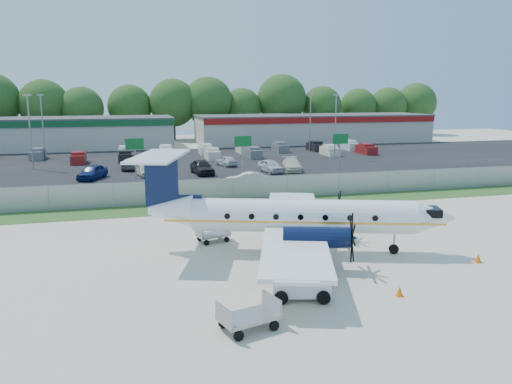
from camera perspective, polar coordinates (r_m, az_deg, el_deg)
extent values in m
plane|color=beige|center=(30.57, 2.87, -6.36)|extent=(170.00, 170.00, 0.00)
cube|color=#2D561E|center=(41.77, -2.09, -1.53)|extent=(170.00, 4.00, 0.02)
cube|color=black|center=(48.48, -3.89, 0.25)|extent=(170.00, 8.00, 0.02)
cube|color=black|center=(68.96, -7.19, 3.47)|extent=(170.00, 32.00, 0.02)
cube|color=gray|center=(43.48, -2.67, 0.31)|extent=(120.00, 0.02, 1.90)
cube|color=gray|center=(43.30, -2.68, 1.58)|extent=(120.00, 0.06, 0.06)
cube|color=gray|center=(43.67, -2.66, -0.92)|extent=(120.00, 0.06, 0.06)
cube|color=#BBB4A8|center=(91.28, -24.33, 6.02)|extent=(46.00, 12.00, 5.00)
cube|color=#474749|center=(91.13, -24.46, 7.66)|extent=(46.40, 12.40, 0.24)
cube|color=#0F4723|center=(85.16, -25.10, 7.00)|extent=(46.00, 0.20, 1.00)
cube|color=#BBB4A8|center=(96.52, 6.58, 7.17)|extent=(44.00, 12.00, 5.00)
cube|color=#474749|center=(96.37, 6.61, 8.72)|extent=(44.40, 12.40, 0.24)
cube|color=maroon|center=(90.75, 8.01, 8.14)|extent=(44.00, 0.20, 1.00)
cylinder|color=gray|center=(51.21, -13.63, 3.37)|extent=(0.14, 0.14, 5.00)
cube|color=#0C5923|center=(50.86, -13.72, 5.35)|extent=(1.80, 0.08, 1.10)
cylinder|color=gray|center=(52.56, -1.53, 3.87)|extent=(0.14, 0.14, 5.00)
cube|color=#0C5923|center=(52.21, -1.51, 5.81)|extent=(1.80, 0.08, 1.10)
cylinder|color=gray|center=(56.07, 9.51, 4.19)|extent=(0.14, 0.14, 5.00)
cube|color=#0C5923|center=(55.75, 9.63, 6.00)|extent=(1.80, 0.08, 1.10)
cylinder|color=gray|center=(66.87, -24.39, 6.19)|extent=(0.18, 0.18, 9.00)
cube|color=gray|center=(66.70, -24.71, 10.03)|extent=(0.90, 0.35, 0.18)
cylinder|color=gray|center=(71.96, 9.06, 7.33)|extent=(0.18, 0.18, 9.00)
cube|color=gray|center=(71.81, 9.17, 10.91)|extent=(0.90, 0.35, 0.18)
cylinder|color=gray|center=(76.73, -23.18, 6.81)|extent=(0.18, 0.18, 9.00)
cube|color=gray|center=(76.58, -23.44, 10.16)|extent=(0.90, 0.35, 0.18)
cylinder|color=gray|center=(81.20, 6.22, 7.83)|extent=(0.18, 0.18, 9.00)
cube|color=gray|center=(81.07, 6.28, 11.01)|extent=(0.90, 0.35, 0.18)
cylinder|color=white|center=(29.21, 5.36, -2.73)|extent=(12.81, 5.82, 1.95)
cone|color=white|center=(30.44, 19.73, -2.78)|extent=(2.75, 2.55, 1.95)
cone|color=white|center=(29.90, -9.67, -2.11)|extent=(3.14, 2.68, 1.95)
cube|color=black|center=(30.30, 19.40, -2.12)|extent=(1.29, 1.56, 0.46)
cube|color=white|center=(29.34, 4.33, -3.79)|extent=(8.71, 18.21, 0.23)
cylinder|color=#081232|center=(26.48, 6.90, -5.16)|extent=(3.67, 2.15, 1.13)
cylinder|color=#081232|center=(32.23, 6.26, -2.17)|extent=(3.67, 2.15, 1.13)
cube|color=#081232|center=(29.67, -10.74, 1.19)|extent=(1.91, 0.78, 2.98)
cube|color=white|center=(29.47, -11.04, 4.04)|extent=(4.31, 6.82, 0.14)
cylinder|color=gray|center=(30.29, 15.50, -5.62)|extent=(0.12, 0.12, 1.34)
cylinder|color=black|center=(30.40, 15.47, -6.30)|extent=(0.60, 0.35, 0.58)
cylinder|color=black|center=(26.88, 4.40, -8.15)|extent=(0.75, 0.59, 0.66)
cylinder|color=black|center=(32.56, 4.22, -4.67)|extent=(0.75, 0.59, 0.66)
cube|color=white|center=(23.39, 5.12, -10.53)|extent=(2.93, 2.16, 0.73)
cube|color=white|center=(23.24, 6.44, -9.18)|extent=(1.45, 1.60, 0.52)
cube|color=black|center=(23.30, 7.61, -9.11)|extent=(0.46, 1.17, 0.42)
cylinder|color=black|center=(22.66, 2.89, -11.96)|extent=(0.67, 0.38, 0.63)
cylinder|color=black|center=(24.17, 2.64, -10.43)|extent=(0.67, 0.38, 0.63)
cylinder|color=black|center=(22.86, 7.72, -11.84)|extent=(0.67, 0.38, 0.63)
cylinder|color=black|center=(24.35, 7.16, -10.34)|extent=(0.67, 0.38, 0.63)
cube|color=gray|center=(31.71, -4.93, -4.90)|extent=(2.20, 1.63, 0.12)
cube|color=gray|center=(31.28, -6.51, -4.60)|extent=(0.37, 1.16, 0.59)
cube|color=gray|center=(32.01, -3.41, -4.18)|extent=(0.37, 1.16, 0.59)
cylinder|color=black|center=(31.05, -5.68, -5.78)|extent=(0.37, 0.20, 0.35)
cylinder|color=black|center=(32.00, -6.45, -5.28)|extent=(0.37, 0.20, 0.35)
cylinder|color=black|center=(31.59, -3.38, -5.44)|extent=(0.37, 0.20, 0.35)
cylinder|color=black|center=(32.53, -4.21, -4.96)|extent=(0.37, 0.20, 0.35)
cube|color=gray|center=(20.37, -0.86, -14.11)|extent=(2.59, 1.98, 0.14)
cube|color=gray|center=(19.75, -3.67, -13.88)|extent=(0.48, 1.34, 0.69)
cube|color=gray|center=(20.75, 1.80, -12.57)|extent=(0.48, 1.34, 0.69)
cylinder|color=black|center=(19.66, -1.98, -16.11)|extent=(0.44, 0.25, 0.41)
cylinder|color=black|center=(20.65, -3.76, -14.71)|extent=(0.44, 0.25, 0.41)
cylinder|color=black|center=(20.41, 2.09, -15.03)|extent=(0.44, 0.25, 0.41)
cylinder|color=black|center=(21.37, 0.17, -13.76)|extent=(0.44, 0.25, 0.41)
cone|color=orange|center=(30.49, 24.05, -6.88)|extent=(0.35, 0.35, 0.53)
cube|color=orange|center=(30.57, 24.01, -7.33)|extent=(0.37, 0.37, 0.03)
cone|color=orange|center=(24.43, 16.09, -10.82)|extent=(0.32, 0.32, 0.49)
cube|color=orange|center=(24.52, 16.06, -11.32)|extent=(0.34, 0.34, 0.03)
cone|color=orange|center=(36.78, 0.86, -2.91)|extent=(0.32, 0.32, 0.49)
cube|color=orange|center=(36.84, 0.86, -3.26)|extent=(0.34, 0.34, 0.03)
imported|color=beige|center=(49.73, -1.07, 0.53)|extent=(4.81, 2.71, 1.50)
imported|color=navy|center=(58.44, 23.39, 1.22)|extent=(4.83, 3.49, 1.53)
imported|color=navy|center=(57.29, -18.15, 1.40)|extent=(3.54, 5.00, 1.58)
imported|color=beige|center=(57.85, -12.63, 1.78)|extent=(2.17, 4.01, 1.30)
imported|color=black|center=(58.13, -6.16, 2.03)|extent=(2.56, 5.14, 1.68)
imported|color=silver|center=(59.28, 1.68, 2.27)|extent=(2.49, 4.69, 1.52)
imported|color=beige|center=(60.62, 4.09, 2.45)|extent=(3.14, 5.48, 1.49)
imported|color=#595B5E|center=(63.25, -14.04, 2.51)|extent=(2.86, 4.88, 1.56)
imported|color=silver|center=(64.58, -3.42, 3.00)|extent=(2.62, 4.21, 1.34)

